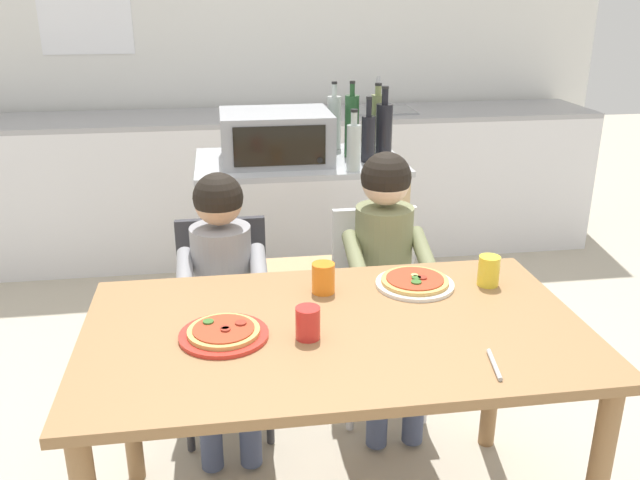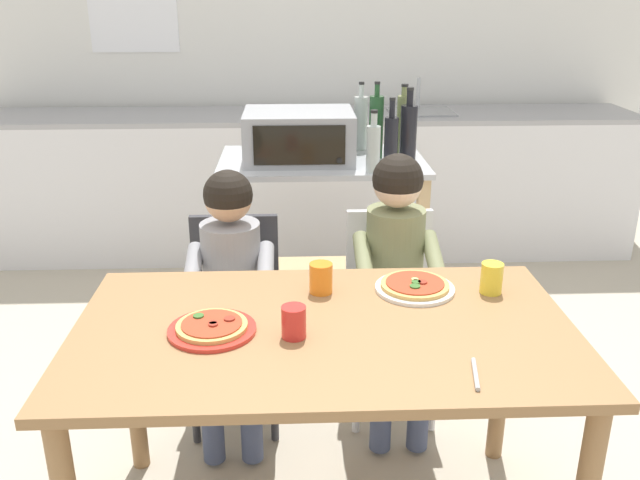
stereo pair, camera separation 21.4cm
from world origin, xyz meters
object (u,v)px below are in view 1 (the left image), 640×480
at_px(pizza_plate_white, 415,282).
at_px(drinking_cup_orange, 324,278).
at_px(bottle_dark_olive_oil, 368,137).
at_px(dining_table, 335,356).
at_px(bottle_squat_spirits, 352,125).
at_px(child_in_grey_shirt, 223,282).
at_px(pizza_plate_red_rimmed, 224,333).
at_px(dining_chair_right, 378,296).
at_px(drinking_cup_red, 308,323).
at_px(dining_chair_left, 224,310).
at_px(toaster_oven, 276,137).
at_px(bottle_brown_beer, 377,123).
at_px(bottle_clear_vinegar, 354,146).
at_px(child_in_olive_shirt, 387,260).
at_px(kitchen_island_cart, 300,224).
at_px(bottle_slim_sauce, 384,129).
at_px(bottle_tall_green_wine, 334,122).
at_px(serving_spoon, 494,365).
at_px(drinking_cup_yellow, 489,271).

height_order(pizza_plate_white, drinking_cup_orange, drinking_cup_orange).
bearing_deg(bottle_dark_olive_oil, dining_table, -106.37).
xyz_separation_m(bottle_squat_spirits, child_in_grey_shirt, (-0.61, -0.74, -0.41)).
height_order(bottle_dark_olive_oil, pizza_plate_red_rimmed, bottle_dark_olive_oil).
distance_m(dining_chair_right, drinking_cup_orange, 0.65).
relative_size(pizza_plate_white, drinking_cup_red, 2.76).
bearing_deg(dining_chair_left, toaster_oven, 65.90).
distance_m(bottle_brown_beer, bottle_clear_vinegar, 0.37).
height_order(dining_chair_right, child_in_olive_shirt, child_in_olive_shirt).
relative_size(bottle_brown_beer, bottle_clear_vinegar, 1.23).
distance_m(kitchen_island_cart, dining_chair_left, 0.71).
relative_size(bottle_slim_sauce, bottle_squat_spirits, 0.94).
bearing_deg(kitchen_island_cart, bottle_brown_beer, 12.00).
bearing_deg(bottle_tall_green_wine, serving_spoon, -86.08).
distance_m(bottle_slim_sauce, drinking_cup_red, 1.44).
distance_m(dining_chair_left, dining_chair_right, 0.62).
bearing_deg(drinking_cup_orange, bottle_clear_vinegar, 72.73).
distance_m(child_in_olive_shirt, pizza_plate_red_rimmed, 0.87).
xyz_separation_m(dining_chair_right, drinking_cup_red, (-0.39, -0.77, 0.31)).
bearing_deg(dining_table, child_in_grey_shirt, 119.74).
distance_m(bottle_squat_spirits, dining_table, 1.39).
xyz_separation_m(bottle_brown_beer, child_in_grey_shirt, (-0.75, -0.80, -0.40)).
distance_m(kitchen_island_cart, bottle_slim_sauce, 0.59).
bearing_deg(drinking_cup_yellow, serving_spoon, -109.79).
distance_m(dining_chair_right, pizza_plate_white, 0.56).
height_order(bottle_tall_green_wine, drinking_cup_yellow, bottle_tall_green_wine).
xyz_separation_m(dining_chair_right, drinking_cup_orange, (-0.30, -0.49, 0.31)).
bearing_deg(serving_spoon, dining_chair_right, 93.65).
height_order(bottle_tall_green_wine, pizza_plate_red_rimmed, bottle_tall_green_wine).
height_order(bottle_dark_olive_oil, drinking_cup_red, bottle_dark_olive_oil).
distance_m(kitchen_island_cart, dining_table, 1.28).
xyz_separation_m(bottle_dark_olive_oil, dining_table, (-0.35, -1.19, -0.38)).
xyz_separation_m(bottle_clear_vinegar, dining_table, (-0.25, -1.04, -0.38)).
height_order(bottle_squat_spirits, dining_chair_left, bottle_squat_spirits).
height_order(child_in_grey_shirt, drinking_cup_red, child_in_grey_shirt).
xyz_separation_m(bottle_slim_sauce, bottle_clear_vinegar, (-0.18, -0.22, -0.02)).
bearing_deg(pizza_plate_red_rimmed, bottle_tall_green_wine, 69.34).
distance_m(child_in_olive_shirt, drinking_cup_red, 0.77).
bearing_deg(drinking_cup_orange, pizza_plate_red_rimmed, -142.10).
relative_size(bottle_clear_vinegar, serving_spoon, 1.87).
relative_size(dining_chair_right, drinking_cup_yellow, 8.22).
bearing_deg(bottle_tall_green_wine, bottle_clear_vinegar, -88.65).
distance_m(toaster_oven, bottle_clear_vinegar, 0.38).
bearing_deg(dining_chair_left, pizza_plate_white, -35.89).
distance_m(drinking_cup_yellow, drinking_cup_orange, 0.53).
relative_size(dining_chair_right, drinking_cup_orange, 8.35).
xyz_separation_m(dining_chair_left, pizza_plate_white, (0.62, -0.45, 0.28)).
relative_size(bottle_clear_vinegar, pizza_plate_red_rimmed, 1.05).
bearing_deg(serving_spoon, dining_chair_left, 125.47).
height_order(dining_chair_right, pizza_plate_red_rimmed, dining_chair_right).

